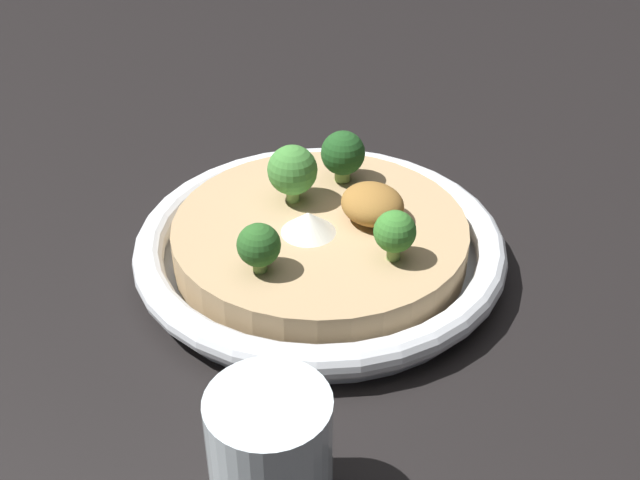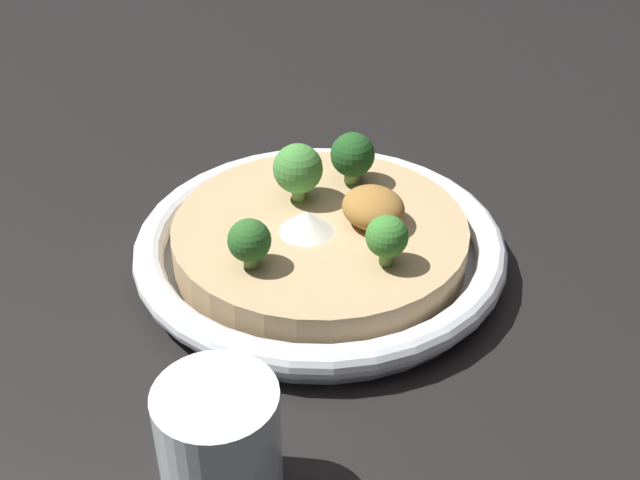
% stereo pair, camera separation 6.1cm
% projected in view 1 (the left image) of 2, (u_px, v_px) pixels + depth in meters
% --- Properties ---
extents(ground_plane, '(6.00, 6.00, 0.00)m').
position_uv_depth(ground_plane, '(320.00, 265.00, 0.62)').
color(ground_plane, black).
extents(risotto_bowl, '(0.28, 0.28, 0.04)m').
position_uv_depth(risotto_bowl, '(320.00, 245.00, 0.61)').
color(risotto_bowl, silver).
rests_on(risotto_bowl, ground_plane).
extents(cheese_sprinkle, '(0.04, 0.04, 0.02)m').
position_uv_depth(cheese_sprinkle, '(308.00, 222.00, 0.59)').
color(cheese_sprinkle, white).
rests_on(cheese_sprinkle, risotto_bowl).
extents(crispy_onion_garnish, '(0.05, 0.05, 0.03)m').
position_uv_depth(crispy_onion_garnish, '(372.00, 204.00, 0.60)').
color(crispy_onion_garnish, olive).
rests_on(crispy_onion_garnish, risotto_bowl).
extents(broccoli_left, '(0.03, 0.03, 0.04)m').
position_uv_depth(broccoli_left, '(395.00, 232.00, 0.55)').
color(broccoli_left, '#759E4C').
rests_on(broccoli_left, risotto_bowl).
extents(broccoli_back_left, '(0.03, 0.03, 0.04)m').
position_uv_depth(broccoli_back_left, '(259.00, 246.00, 0.54)').
color(broccoli_back_left, '#759E4C').
rests_on(broccoli_back_left, risotto_bowl).
extents(broccoli_front_right, '(0.04, 0.04, 0.04)m').
position_uv_depth(broccoli_front_right, '(343.00, 154.00, 0.64)').
color(broccoli_front_right, '#759E4C').
rests_on(broccoli_front_right, risotto_bowl).
extents(broccoli_right, '(0.04, 0.04, 0.05)m').
position_uv_depth(broccoli_right, '(292.00, 171.00, 0.61)').
color(broccoli_right, '#759E4C').
rests_on(broccoli_right, risotto_bowl).
extents(drinking_glass, '(0.07, 0.07, 0.08)m').
position_uv_depth(drinking_glass, '(270.00, 456.00, 0.42)').
color(drinking_glass, silver).
rests_on(drinking_glass, ground_plane).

